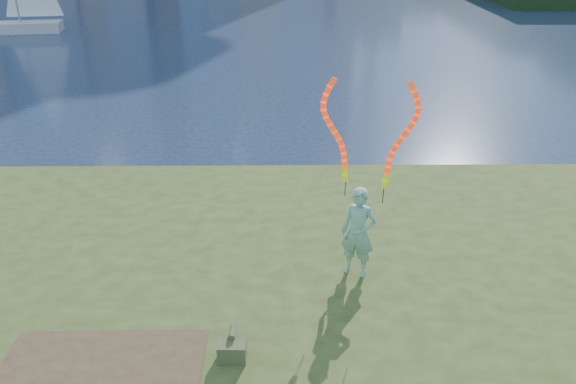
{
  "coord_description": "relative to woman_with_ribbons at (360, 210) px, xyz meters",
  "views": [
    {
      "loc": [
        0.67,
        -9.26,
        7.18
      ],
      "look_at": [
        0.78,
        1.0,
        2.11
      ],
      "focal_mm": 35.0,
      "sensor_mm": 36.0,
      "label": 1
    }
  ],
  "objects": [
    {
      "name": "sailboat",
      "position": [
        -18.87,
        30.02,
        -0.76
      ],
      "size": [
        5.57,
        2.31,
        8.35
      ],
      "rotation": [
        0.0,
        0.0,
        0.13
      ],
      "color": "beige",
      "rests_on": "ground"
    },
    {
      "name": "woman_with_ribbons",
      "position": [
        0.0,
        0.0,
        0.0
      ],
      "size": [
        1.96,
        0.9,
        4.2
      ],
      "rotation": [
        0.0,
        0.0,
        -0.42
      ],
      "color": "#217047",
      "rests_on": "grassy_knoll"
    },
    {
      "name": "ground",
      "position": [
        -2.14,
        -0.04,
        -2.19
      ],
      "size": [
        320.0,
        320.0,
        0.0
      ],
      "primitive_type": "plane",
      "color": "#18253E",
      "rests_on": "ground"
    },
    {
      "name": "grassy_knoll",
      "position": [
        -2.14,
        -2.33,
        -1.85
      ],
      "size": [
        20.0,
        18.0,
        0.8
      ],
      "color": "#364518",
      "rests_on": "ground"
    },
    {
      "name": "canvas_bag",
      "position": [
        -2.28,
        -2.41,
        -1.22
      ],
      "size": [
        0.46,
        0.52,
        0.43
      ],
      "rotation": [
        0.0,
        0.0,
        -0.03
      ],
      "color": "#424928",
      "rests_on": "grassy_knoll"
    }
  ]
}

